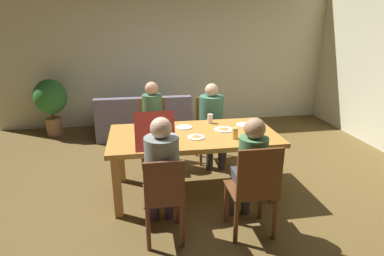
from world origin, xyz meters
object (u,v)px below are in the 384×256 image
person_2 (250,165)px  plate_3 (244,125)px  chair_1 (164,197)px  pizza_box_0 (154,138)px  plate_2 (196,137)px  drinking_glass_1 (235,133)px  drinking_glass_0 (210,119)px  chair_2 (254,189)px  person_0 (153,119)px  dining_table (193,141)px  chair_0 (153,128)px  person_1 (162,167)px  potted_plant (51,100)px  plate_0 (184,127)px  couch (144,121)px  person_3 (212,117)px  chair_3 (210,126)px  plate_1 (224,129)px

person_2 → plate_3: bearing=74.6°
chair_1 → pizza_box_0: pizza_box_0 is taller
plate_2 → drinking_glass_1: 0.45m
drinking_glass_0 → chair_2: bearing=-84.1°
person_0 → dining_table: bearing=-62.3°
chair_0 → person_1: 1.81m
dining_table → potted_plant: 3.39m
drinking_glass_0 → person_1: bearing=-122.3°
chair_1 → plate_0: bearing=72.7°
person_2 → potted_plant: (-2.68, 3.36, -0.04)m
chair_0 → chair_2: chair_2 is taller
person_0 → couch: (-0.12, 1.41, -0.45)m
person_1 → chair_2: size_ratio=1.27×
person_1 → plate_2: (0.45, 0.64, 0.05)m
dining_table → chair_0: chair_0 is taller
person_3 → plate_3: (0.28, -0.63, 0.07)m
chair_0 → pizza_box_0: 1.26m
dining_table → couch: couch is taller
chair_0 → person_0: person_0 is taller
plate_3 → couch: bearing=121.9°
pizza_box_0 → plate_0: 0.61m
chair_1 → couch: bearing=92.1°
chair_0 → potted_plant: 2.37m
chair_0 → plate_0: chair_0 is taller
person_0 → person_1: (0.00, -1.63, 0.01)m
chair_3 → drinking_glass_0: bearing=-102.6°
plate_0 → plate_1: bearing=-19.9°
dining_table → plate_0: 0.27m
plate_3 → drinking_glass_0: drinking_glass_0 is taller
dining_table → chair_0: bearing=113.7°
chair_0 → person_2: bearing=-64.6°
person_1 → plate_3: person_1 is taller
person_0 → drinking_glass_1: 1.42m
person_2 → person_3: 1.66m
plate_2 → potted_plant: potted_plant is taller
dining_table → person_0: person_0 is taller
plate_0 → dining_table: bearing=-71.1°
person_0 → chair_1: person_0 is taller
plate_2 → drinking_glass_0: 0.59m
plate_0 → plate_1: (0.48, -0.17, 0.00)m
plate_2 → chair_3: bearing=69.8°
dining_table → chair_1: 1.04m
chair_3 → potted_plant: size_ratio=0.90×
pizza_box_0 → potted_plant: 3.28m
chair_1 → plate_0: size_ratio=4.45×
pizza_box_0 → couch: size_ratio=0.35×
chair_0 → chair_1: chair_0 is taller
pizza_box_0 → drinking_glass_1: size_ratio=4.46×
potted_plant → plate_1: bearing=-43.1°
person_1 → plate_3: 1.53m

